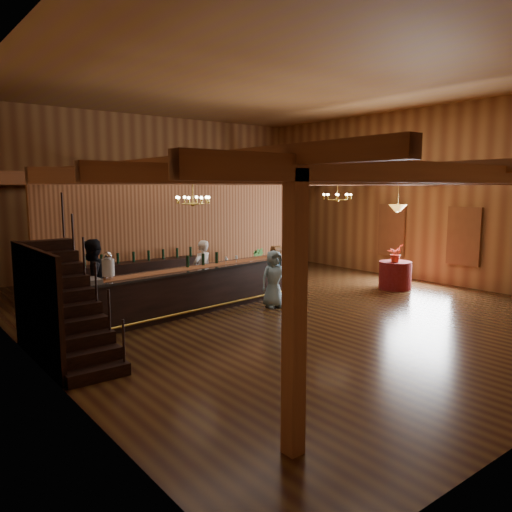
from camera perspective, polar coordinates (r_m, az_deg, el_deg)
floor at (r=12.80m, az=2.53°, el=-5.71°), size 14.00×14.00×0.00m
ceiling at (r=12.69m, az=2.69°, el=19.21°), size 14.00×14.00×0.00m
wall_back at (r=18.32m, az=-11.93°, el=6.90°), size 12.00×0.10×5.50m
wall_left at (r=9.67m, az=-25.60°, el=5.60°), size 0.10×14.00×5.50m
wall_right at (r=16.98m, az=18.25°, el=6.62°), size 0.10×14.00×5.50m
beam_grid at (r=12.83m, az=1.13°, el=8.93°), size 11.90×13.90×0.39m
support_posts at (r=12.15m, az=4.11°, el=1.21°), size 9.20×10.20×3.20m
partition_wall at (r=15.07m, az=-7.60°, el=2.26°), size 9.00×0.18×3.10m
window_right_front at (r=16.16m, az=22.69°, el=2.10°), size 0.12×1.05×1.75m
window_right_back at (r=17.57m, az=15.28°, el=2.84°), size 0.12×1.05×1.75m
staircase at (r=9.31m, az=-20.64°, el=-5.07°), size 1.00×2.80×2.00m
backroom_boxes at (r=17.03m, az=-10.36°, el=-0.62°), size 4.10×0.60×1.10m
tasting_bar at (r=12.21m, az=-6.99°, el=-3.80°), size 6.49×1.59×1.09m
beverage_dispenser at (r=10.89m, az=-16.55°, el=-1.13°), size 0.26×0.26×0.60m
glass_rack_tray at (r=10.60m, az=-18.80°, el=-2.77°), size 0.50×0.50×0.10m
raffle_drum at (r=13.98m, az=2.31°, el=0.66°), size 0.34×0.24×0.30m
bar_bottle_0 at (r=12.12m, az=-7.81°, el=-0.64°), size 0.07×0.07×0.30m
bar_bottle_1 at (r=12.42m, az=-6.06°, el=-0.41°), size 0.07×0.07×0.30m
bar_bottle_2 at (r=12.70m, az=-4.52°, el=-0.21°), size 0.07×0.07×0.30m
backbar_shelf at (r=14.12m, az=-12.91°, el=-2.57°), size 3.53×0.61×0.99m
round_table at (r=15.41m, az=15.61°, el=-2.12°), size 0.95×0.95×0.82m
chandelier_left at (r=11.88m, az=-7.24°, el=6.39°), size 0.80×0.80×0.65m
chandelier_right at (r=14.61m, az=9.27°, el=6.73°), size 0.80×0.80×0.62m
pendant_lamp at (r=15.21m, az=15.89°, el=5.30°), size 0.52×0.52×0.90m
bartender at (r=13.19m, az=-6.16°, el=-1.73°), size 0.67×0.52×1.63m
staff_second at (r=11.88m, az=-18.21°, el=-2.60°), size 1.13×1.05×1.85m
guest at (r=12.52m, az=2.06°, el=-2.63°), size 0.79×0.60×1.44m
floor_plant at (r=15.50m, az=-0.23°, el=-1.15°), size 0.77×0.70×1.15m
table_flowers at (r=15.20m, az=15.62°, el=0.29°), size 0.59×0.56×0.52m
table_vase at (r=15.51m, az=15.67°, el=-0.00°), size 0.18×0.18×0.28m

